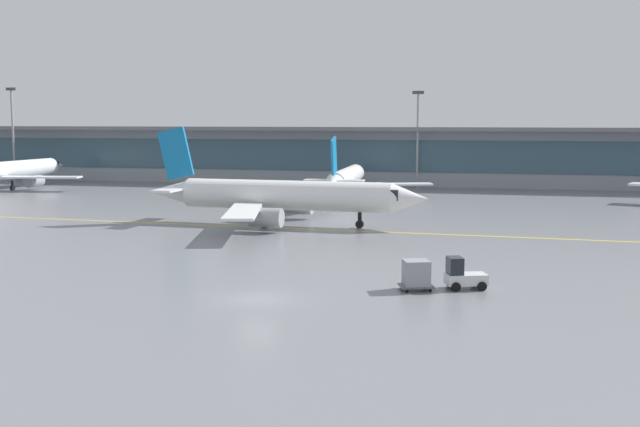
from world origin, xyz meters
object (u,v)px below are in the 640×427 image
(gate_airplane_1, at_px, (346,178))
(apron_light_mast_0, at_px, (13,131))
(taxiing_regional_jet, at_px, (283,196))
(apron_light_mast_1, at_px, (418,136))
(baggage_tug, at_px, (463,275))
(cargo_dolly_lead, at_px, (416,274))
(gate_airplane_0, at_px, (7,171))

(gate_airplane_1, relative_size, apron_light_mast_0, 1.62)
(gate_airplane_1, height_order, taxiing_regional_jet, taxiing_regional_jet)
(apron_light_mast_0, relative_size, apron_light_mast_1, 1.07)
(baggage_tug, bearing_deg, apron_light_mast_0, 120.16)
(taxiing_regional_jet, relative_size, baggage_tug, 10.46)
(baggage_tug, bearing_deg, gate_airplane_1, 89.34)
(taxiing_regional_jet, bearing_deg, cargo_dolly_lead, -56.38)
(cargo_dolly_lead, distance_m, apron_light_mast_0, 104.45)
(taxiing_regional_jet, height_order, baggage_tug, taxiing_regional_jet)
(gate_airplane_1, xyz_separation_m, apron_light_mast_0, (-61.11, 12.69, 6.20))
(taxiing_regional_jet, relative_size, apron_light_mast_1, 2.00)
(taxiing_regional_jet, xyz_separation_m, baggage_tug, (19.31, -26.45, -2.14))
(gate_airplane_1, height_order, apron_light_mast_1, apron_light_mast_1)
(gate_airplane_1, relative_size, taxiing_regional_jet, 0.86)
(baggage_tug, xyz_separation_m, cargo_dolly_lead, (-2.89, -0.98, 0.16))
(gate_airplane_0, height_order, apron_light_mast_0, apron_light_mast_0)
(gate_airplane_1, xyz_separation_m, cargo_dolly_lead, (15.68, -57.68, -1.56))
(taxiing_regional_jet, relative_size, apron_light_mast_0, 1.88)
(apron_light_mast_1, bearing_deg, baggage_tug, -81.98)
(gate_airplane_1, relative_size, apron_light_mast_1, 1.73)
(gate_airplane_0, height_order, apron_light_mast_1, apron_light_mast_1)
(cargo_dolly_lead, height_order, apron_light_mast_1, apron_light_mast_1)
(apron_light_mast_1, bearing_deg, gate_airplane_0, -166.02)
(gate_airplane_1, distance_m, apron_light_mast_0, 62.72)
(baggage_tug, bearing_deg, cargo_dolly_lead, 180.00)
(cargo_dolly_lead, relative_size, apron_light_mast_1, 0.16)
(taxiing_regional_jet, xyz_separation_m, apron_light_mast_1, (9.18, 45.42, 5.27))
(baggage_tug, relative_size, apron_light_mast_1, 0.19)
(taxiing_regional_jet, distance_m, cargo_dolly_lead, 32.03)
(cargo_dolly_lead, xyz_separation_m, apron_light_mast_1, (-7.24, 72.85, 7.24))
(apron_light_mast_0, bearing_deg, gate_airplane_1, -11.73)
(baggage_tug, bearing_deg, taxiing_regional_jet, 107.35)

